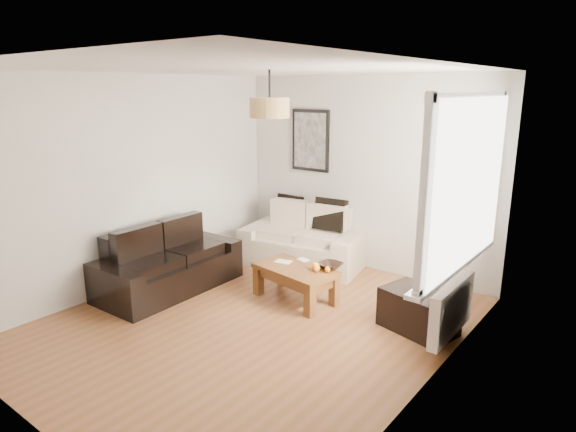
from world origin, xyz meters
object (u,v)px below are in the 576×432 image
Objects in this scene: sofa_leather at (169,260)px; ottoman at (419,311)px; loveseat_cream at (303,237)px; coffee_table at (295,284)px.

ottoman is (2.88, 0.86, -0.17)m from sofa_leather.
sofa_leather is (-0.79, -1.73, -0.03)m from loveseat_cream.
coffee_table is at bearing -65.69° from sofa_leather.
loveseat_cream is 1.23m from coffee_table.
sofa_leather is 1.60m from coffee_table.
coffee_table is (1.43, 0.69, -0.18)m from sofa_leather.
ottoman is at bearing -75.00° from sofa_leather.
coffee_table is 1.46m from ottoman.
ottoman reaches higher than coffee_table.
loveseat_cream reaches higher than sofa_leather.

